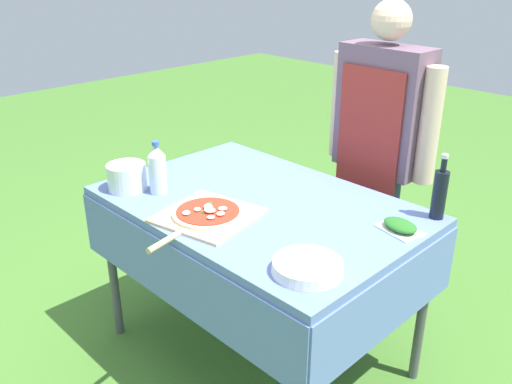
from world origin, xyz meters
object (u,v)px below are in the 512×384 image
(prep_table, at_px, (259,219))
(plate_stack, at_px, (307,267))
(person_cook, at_px, (379,141))
(mixing_tub, at_px, (127,177))
(water_bottle, at_px, (157,169))
(herb_container, at_px, (400,226))
(pizza_on_peel, at_px, (207,215))
(oil_bottle, at_px, (440,193))

(prep_table, bearing_deg, plate_stack, -28.63)
(person_cook, xyz_separation_m, mixing_tub, (-0.62, -1.03, -0.07))
(prep_table, relative_size, mixing_tub, 7.86)
(water_bottle, height_order, herb_container, water_bottle)
(herb_container, bearing_deg, prep_table, -160.45)
(prep_table, bearing_deg, pizza_on_peel, -98.44)
(mixing_tub, bearing_deg, herb_container, 25.99)
(prep_table, distance_m, pizza_on_peel, 0.27)
(pizza_on_peel, relative_size, herb_container, 2.89)
(water_bottle, distance_m, herb_container, 1.04)
(water_bottle, relative_size, mixing_tub, 1.37)
(water_bottle, bearing_deg, prep_table, 32.86)
(mixing_tub, xyz_separation_m, plate_stack, (1.01, 0.05, -0.04))
(prep_table, distance_m, herb_container, 0.60)
(mixing_tub, bearing_deg, oil_bottle, 33.03)
(person_cook, height_order, oil_bottle, person_cook)
(prep_table, distance_m, person_cook, 0.75)
(water_bottle, bearing_deg, oil_bottle, 33.29)
(pizza_on_peel, xyz_separation_m, herb_container, (0.60, 0.45, 0.01))
(pizza_on_peel, relative_size, oil_bottle, 2.03)
(mixing_tub, bearing_deg, plate_stack, 2.58)
(oil_bottle, xyz_separation_m, plate_stack, (-0.10, -0.68, -0.09))
(herb_container, height_order, plate_stack, same)
(water_bottle, distance_m, plate_stack, 0.89)
(prep_table, relative_size, herb_container, 7.21)
(prep_table, relative_size, pizza_on_peel, 2.49)
(plate_stack, bearing_deg, person_cook, 111.48)
(oil_bottle, bearing_deg, herb_container, -101.83)
(water_bottle, bearing_deg, herb_container, 25.27)
(oil_bottle, height_order, mixing_tub, oil_bottle)
(person_cook, distance_m, oil_bottle, 0.58)
(oil_bottle, bearing_deg, water_bottle, -146.71)
(pizza_on_peel, distance_m, mixing_tub, 0.47)
(prep_table, distance_m, oil_bottle, 0.75)
(pizza_on_peel, xyz_separation_m, water_bottle, (-0.34, 0.01, 0.10))
(mixing_tub, bearing_deg, prep_table, 32.39)
(water_bottle, bearing_deg, person_cook, 62.68)
(oil_bottle, relative_size, water_bottle, 1.14)
(person_cook, bearing_deg, mixing_tub, 61.05)
(pizza_on_peel, height_order, herb_container, pizza_on_peel)
(prep_table, height_order, mixing_tub, mixing_tub)
(prep_table, height_order, pizza_on_peel, pizza_on_peel)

